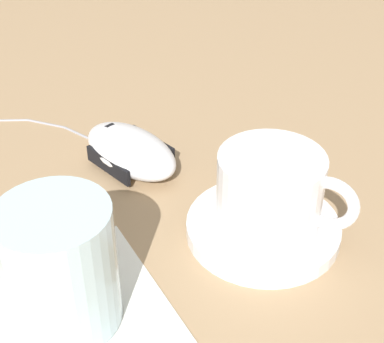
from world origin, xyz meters
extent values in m
plane|color=#9E7F5B|center=(0.00, 0.00, 0.00)|extent=(3.00, 3.00, 0.00)
cylinder|color=white|center=(0.12, -0.03, 0.01)|extent=(0.14, 0.14, 0.01)
cylinder|color=white|center=(0.12, -0.04, 0.05)|extent=(0.09, 0.09, 0.07)
torus|color=white|center=(0.15, -0.08, 0.05)|extent=(0.03, 0.05, 0.05)
ellipsoid|color=silver|center=(0.08, 0.13, 0.02)|extent=(0.08, 0.13, 0.04)
cylinder|color=black|center=(0.08, 0.16, 0.03)|extent=(0.01, 0.01, 0.01)
cube|color=black|center=(0.05, 0.12, 0.01)|extent=(0.01, 0.07, 0.02)
cube|color=black|center=(0.11, 0.13, 0.01)|extent=(0.01, 0.07, 0.02)
cylinder|color=gray|center=(0.07, 0.21, 0.00)|extent=(0.02, 0.05, 0.00)
cylinder|color=gray|center=(0.04, 0.26, 0.00)|extent=(0.03, 0.04, 0.00)
cylinder|color=gray|center=(0.01, 0.29, 0.00)|extent=(0.04, 0.03, 0.00)
sphere|color=gray|center=(0.07, 0.19, 0.00)|extent=(0.00, 0.00, 0.00)
sphere|color=gray|center=(0.06, 0.24, 0.00)|extent=(0.00, 0.00, 0.00)
sphere|color=gray|center=(0.03, 0.28, 0.00)|extent=(0.00, 0.00, 0.00)
cube|color=silver|center=(-0.07, -0.02, 0.00)|extent=(0.17, 0.17, 0.00)
cylinder|color=silver|center=(-0.06, -0.02, 0.05)|extent=(0.08, 0.08, 0.10)
camera|label=1|loc=(-0.16, -0.32, 0.35)|focal=55.00mm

